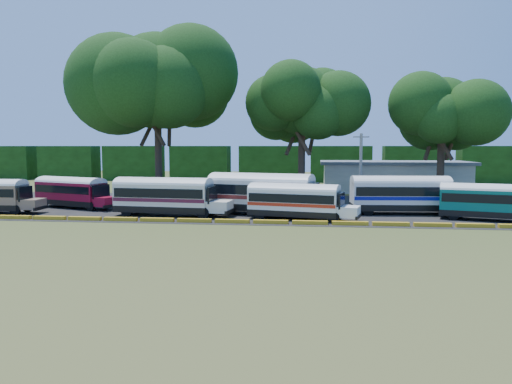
# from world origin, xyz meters

# --- Properties ---
(ground) EXTENTS (160.00, 160.00, 0.00)m
(ground) POSITION_xyz_m (0.00, 0.00, 0.00)
(ground) COLOR #304C19
(ground) RESTS_ON ground
(asphalt_strip) EXTENTS (64.00, 24.00, 0.02)m
(asphalt_strip) POSITION_xyz_m (1.00, 12.00, 0.01)
(asphalt_strip) COLOR black
(asphalt_strip) RESTS_ON ground
(curb) EXTENTS (53.70, 0.45, 0.30)m
(curb) POSITION_xyz_m (-0.00, 1.00, 0.15)
(curb) COLOR gold
(curb) RESTS_ON ground
(terminal_building) EXTENTS (19.00, 9.00, 4.00)m
(terminal_building) POSITION_xyz_m (18.00, 30.00, 2.03)
(terminal_building) COLOR silver
(terminal_building) RESTS_ON ground
(treeline_backdrop) EXTENTS (130.00, 4.00, 6.00)m
(treeline_backdrop) POSITION_xyz_m (0.00, 48.00, 3.00)
(treeline_backdrop) COLOR black
(treeline_backdrop) RESTS_ON ground
(bus_red) EXTENTS (9.33, 5.36, 3.00)m
(bus_red) POSITION_xyz_m (-15.38, 8.60, 1.72)
(bus_red) COLOR black
(bus_red) RESTS_ON ground
(bus_cream_west) EXTENTS (10.26, 3.46, 3.31)m
(bus_cream_west) POSITION_xyz_m (-4.77, 4.28, 1.87)
(bus_cream_west) COLOR black
(bus_cream_west) RESTS_ON ground
(bus_cream_east) EXTENTS (11.38, 5.29, 3.63)m
(bus_cream_east) POSITION_xyz_m (3.43, 5.94, 2.05)
(bus_cream_east) COLOR black
(bus_cream_east) RESTS_ON ground
(bus_white_red) EXTENTS (9.20, 4.13, 2.94)m
(bus_white_red) POSITION_xyz_m (6.35, 3.43, 1.66)
(bus_white_red) COLOR black
(bus_white_red) RESTS_ON ground
(bus_white_blue) EXTENTS (10.43, 3.36, 3.37)m
(bus_white_blue) POSITION_xyz_m (15.43, 7.91, 1.91)
(bus_white_blue) COLOR black
(bus_white_blue) RESTS_ON ground
(bus_teal) EXTENTS (9.30, 4.68, 2.97)m
(bus_teal) POSITION_xyz_m (21.89, 4.71, 1.71)
(bus_teal) COLOR black
(bus_teal) RESTS_ON ground
(tree_west) EXTENTS (14.60, 14.60, 18.58)m
(tree_west) POSITION_xyz_m (-9.93, 18.41, 13.20)
(tree_west) COLOR #312318
(tree_west) RESTS_ON ground
(tree_center) EXTENTS (10.53, 10.53, 14.89)m
(tree_center) POSITION_xyz_m (6.27, 20.45, 10.97)
(tree_center) COLOR #312318
(tree_center) RESTS_ON ground
(tree_east) EXTENTS (9.58, 9.58, 13.46)m
(tree_east) POSITION_xyz_m (21.61, 20.53, 9.89)
(tree_east) COLOR #312318
(tree_east) RESTS_ON ground
(utility_pole) EXTENTS (1.60, 0.30, 7.22)m
(utility_pole) POSITION_xyz_m (12.36, 14.14, 3.72)
(utility_pole) COLOR gray
(utility_pole) RESTS_ON ground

